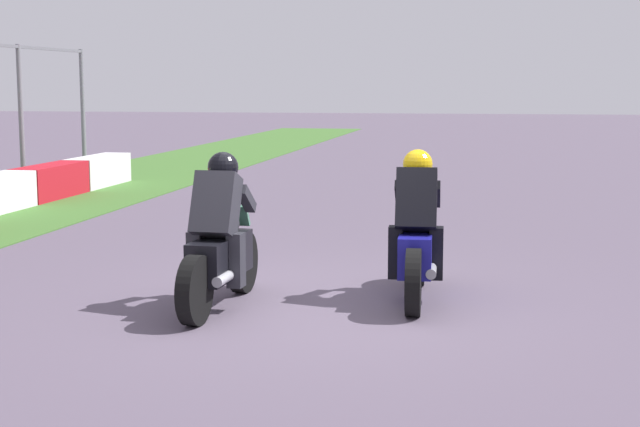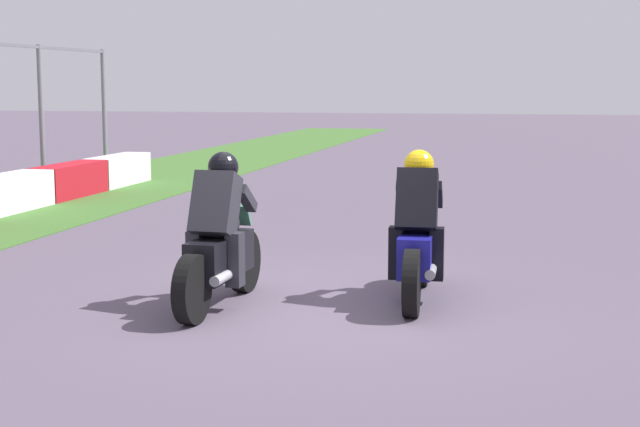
{
  "view_description": "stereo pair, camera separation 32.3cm",
  "coord_description": "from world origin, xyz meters",
  "views": [
    {
      "loc": [
        -8.93,
        -1.73,
        2.17
      ],
      "look_at": [
        0.14,
        -0.02,
        0.9
      ],
      "focal_mm": 53.44,
      "sensor_mm": 36.0,
      "label": 1
    },
    {
      "loc": [
        -8.87,
        -2.05,
        2.17
      ],
      "look_at": [
        0.14,
        -0.02,
        0.9
      ],
      "focal_mm": 53.44,
      "sensor_mm": 36.0,
      "label": 2
    }
  ],
  "objects": [
    {
      "name": "rider_lane_b",
      "position": [
        -0.21,
        0.89,
        0.62
      ],
      "size": [
        2.04,
        0.55,
        1.51
      ],
      "rotation": [
        0.0,
        0.0,
        -0.04
      ],
      "color": "black",
      "rests_on": "ground_plane"
    },
    {
      "name": "ground_plane",
      "position": [
        0.0,
        0.0,
        0.0
      ],
      "size": [
        120.0,
        120.0,
        0.0
      ],
      "primitive_type": "plane",
      "color": "#564A5B"
    },
    {
      "name": "rider_lane_a",
      "position": [
        0.49,
        -0.94,
        0.62
      ],
      "size": [
        2.04,
        0.55,
        1.51
      ],
      "rotation": [
        0.0,
        0.0,
        0.05
      ],
      "color": "black",
      "rests_on": "ground_plane"
    }
  ]
}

